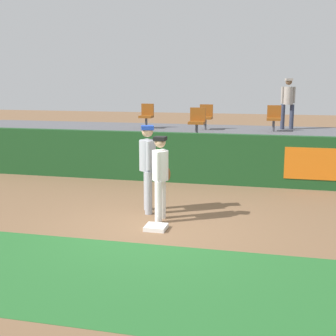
{
  "coord_description": "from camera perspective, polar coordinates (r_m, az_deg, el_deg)",
  "views": [
    {
      "loc": [
        2.2,
        -8.13,
        2.81
      ],
      "look_at": [
        0.07,
        0.88,
        1.0
      ],
      "focal_mm": 48.79,
      "sensor_mm": 36.0,
      "label": 1
    }
  ],
  "objects": [
    {
      "name": "seat_front_center",
      "position": [
        13.78,
        3.66,
        5.99
      ],
      "size": [
        0.47,
        0.44,
        0.84
      ],
      "color": "#4C4C51",
      "rests_on": "bleacher_platform"
    },
    {
      "name": "ground_plane",
      "position": [
        8.88,
        -1.77,
        -7.4
      ],
      "size": [
        60.0,
        60.0,
        0.0
      ],
      "primitive_type": "plane",
      "color": "brown"
    },
    {
      "name": "field_wall",
      "position": [
        12.47,
        3.0,
        1.24
      ],
      "size": [
        18.0,
        0.26,
        1.37
      ],
      "color": "#19471E",
      "rests_on": "ground_plane"
    },
    {
      "name": "bleacher_platform",
      "position": [
        15.0,
        4.7,
        2.4
      ],
      "size": [
        18.0,
        4.8,
        1.13
      ],
      "primitive_type": "cube",
      "color": "#59595E",
      "rests_on": "ground_plane"
    },
    {
      "name": "spectator_hooded",
      "position": [
        16.1,
        14.76,
        8.22
      ],
      "size": [
        0.47,
        0.38,
        1.71
      ],
      "rotation": [
        0.0,
        0.0,
        3.34
      ],
      "color": "#33384C",
      "rests_on": "bleacher_platform"
    },
    {
      "name": "seat_back_center",
      "position": [
        15.56,
        4.74,
        6.55
      ],
      "size": [
        0.44,
        0.44,
        0.84
      ],
      "color": "#4C4C51",
      "rests_on": "bleacher_platform"
    },
    {
      "name": "grass_foreground_strip",
      "position": [
        6.82,
        -6.96,
        -13.32
      ],
      "size": [
        18.0,
        2.8,
        0.01
      ],
      "primitive_type": "cube",
      "color": "#26662B",
      "rests_on": "ground_plane"
    },
    {
      "name": "player_fielder_home",
      "position": [
        9.05,
        -0.92,
        -0.58
      ],
      "size": [
        0.33,
        0.54,
        1.71
      ],
      "rotation": [
        0.0,
        0.0,
        -1.59
      ],
      "color": "white",
      "rests_on": "ground_plane"
    },
    {
      "name": "seat_back_right",
      "position": [
        15.39,
        13.09,
        6.25
      ],
      "size": [
        0.45,
        0.44,
        0.84
      ],
      "color": "#4C4C51",
      "rests_on": "bleacher_platform"
    },
    {
      "name": "player_runner_visitor",
      "position": [
        9.63,
        -2.56,
        0.68
      ],
      "size": [
        0.45,
        0.5,
        1.86
      ],
      "rotation": [
        0.0,
        0.0,
        -1.22
      ],
      "color": "#9EA3AD",
      "rests_on": "ground_plane"
    },
    {
      "name": "seat_back_left",
      "position": [
        16.0,
        -2.67,
        6.7
      ],
      "size": [
        0.44,
        0.44,
        0.84
      ],
      "color": "#4C4C51",
      "rests_on": "bleacher_platform"
    },
    {
      "name": "first_base",
      "position": [
        8.74,
        -1.52,
        -7.42
      ],
      "size": [
        0.4,
        0.4,
        0.08
      ],
      "primitive_type": "cube",
      "color": "white",
      "rests_on": "ground_plane"
    }
  ]
}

